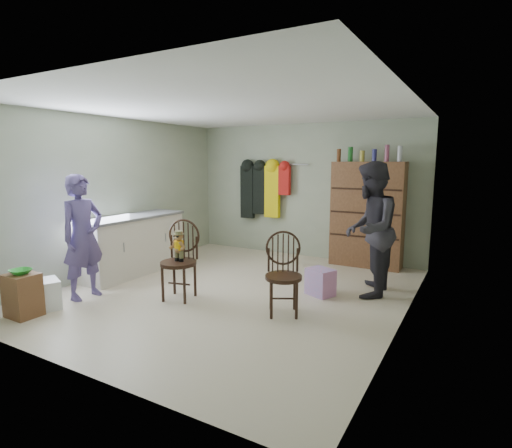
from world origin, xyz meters
The scene contains 13 objects.
ground_plane centered at (0.00, 0.00, 0.00)m, with size 5.00×5.00×0.00m, color beige.
room_walls centered at (0.00, 0.53, 1.58)m, with size 5.00×5.00×5.00m.
counter centered at (-1.95, 0.00, 0.47)m, with size 0.64×1.86×0.94m.
stool centered at (-1.66, -1.98, 0.26)m, with size 0.36×0.31×0.51m, color brown.
bowl centered at (-1.66, -1.98, 0.54)m, with size 0.23×0.23×0.06m, color green.
plastic_tub centered at (-1.68, -1.72, 0.18)m, with size 0.38×0.36×0.36m, color white.
chair_front centered at (-0.47, -0.56, 0.60)m, with size 0.56×0.56×1.05m.
chair_far centered at (0.95, -0.37, 0.53)m, with size 0.59×0.59×0.98m.
striped_bag centered at (1.11, 0.46, 0.18)m, with size 0.35×0.27×0.37m, color pink.
person_left centered at (-1.59, -1.17, 0.82)m, with size 0.60×0.39×1.65m, color #564884.
person_right centered at (1.67, 0.79, 0.90)m, with size 0.88×0.69×1.81m, color #2D2B33.
dresser centered at (1.25, 2.30, 0.91)m, with size 1.20×0.39×2.07m.
coat_rack centered at (-0.83, 2.38, 1.25)m, with size 1.42×0.12×1.09m.
Camera 1 is at (2.93, -4.53, 1.81)m, focal length 28.00 mm.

